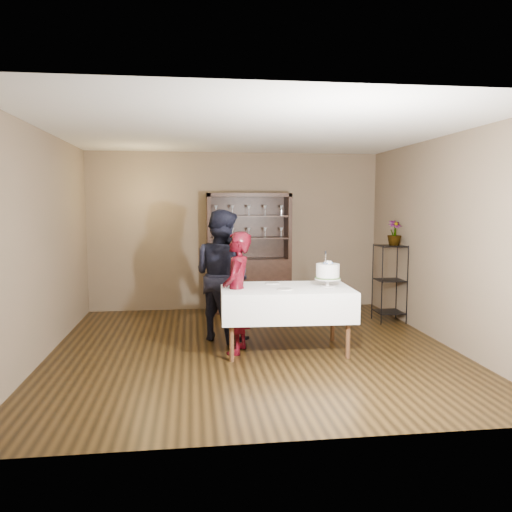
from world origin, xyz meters
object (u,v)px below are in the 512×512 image
at_px(plant_etagere, 390,280).
at_px(cake, 328,272).
at_px(china_hutch, 249,272).
at_px(potted_plant, 394,233).
at_px(cake_table, 286,302).
at_px(man, 222,275).
at_px(woman, 237,293).

distance_m(plant_etagere, cake, 1.94).
xyz_separation_m(china_hutch, potted_plant, (2.13, -1.08, 0.72)).
relative_size(china_hutch, potted_plant, 5.20).
distance_m(china_hutch, cake, 2.51).
height_order(cake_table, potted_plant, potted_plant).
xyz_separation_m(man, cake, (1.28, -0.65, 0.10)).
height_order(woman, potted_plant, potted_plant).
relative_size(plant_etagere, man, 0.69).
bearing_deg(woman, china_hutch, -172.49).
bearing_deg(cake, woman, 179.22).
xyz_separation_m(cake_table, woman, (-0.61, 0.01, 0.14)).
height_order(woman, cake, woman).
xyz_separation_m(cake, potted_plant, (1.41, 1.31, 0.40)).
xyz_separation_m(plant_etagere, man, (-2.64, -0.68, 0.22)).
bearing_deg(potted_plant, cake_table, -146.04).
bearing_deg(cake_table, plant_etagere, 35.11).
bearing_deg(potted_plant, china_hutch, 153.14).
bearing_deg(cake, plant_etagere, 44.46).
relative_size(woman, potted_plant, 3.88).
bearing_deg(man, china_hutch, -62.58).
bearing_deg(cake_table, china_hutch, 94.64).
distance_m(woman, potted_plant, 2.92).
bearing_deg(cake, china_hutch, 106.75).
height_order(cake_table, cake, cake).
height_order(man, cake, man).
bearing_deg(man, woman, 148.41).
distance_m(man, cake, 1.44).
relative_size(woman, man, 0.85).
distance_m(cake, potted_plant, 1.96).
xyz_separation_m(woman, potted_plant, (2.54, 1.30, 0.63)).
relative_size(plant_etagere, potted_plant, 3.12).
distance_m(woman, cake, 1.16).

